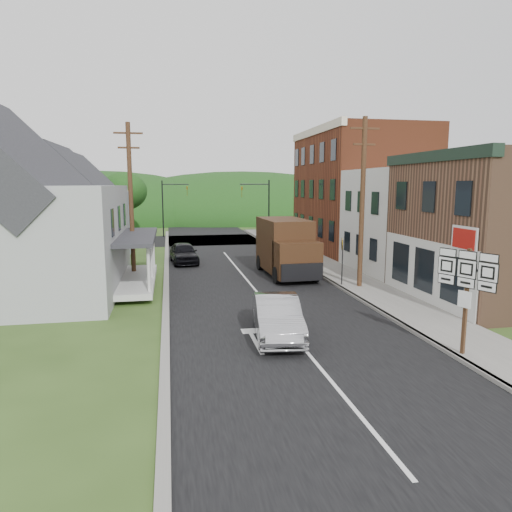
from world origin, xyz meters
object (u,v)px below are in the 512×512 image
silver_sedan (277,317)px  dark_sedan (184,253)px  route_sign_cluster (466,287)px  delivery_van (286,248)px  warning_sign (342,255)px

silver_sedan → dark_sedan: size_ratio=1.05×
route_sign_cluster → dark_sedan: bearing=89.2°
route_sign_cluster → delivery_van: bearing=75.5°
silver_sedan → delivery_van: bearing=80.7°
silver_sedan → route_sign_cluster: bearing=-23.5°
dark_sedan → delivery_van: delivery_van is taller
warning_sign → delivery_van: bearing=138.5°
delivery_van → warning_sign: bearing=-60.4°
silver_sedan → dark_sedan: (-2.82, 16.76, -0.01)m
warning_sign → silver_sedan: bearing=-108.5°
delivery_van → warning_sign: 4.24m
silver_sedan → route_sign_cluster: size_ratio=1.33×
delivery_van → route_sign_cluster: route_sign_cluster is taller
dark_sedan → route_sign_cluster: (8.18, -19.91, 1.63)m
silver_sedan → route_sign_cluster: (5.36, -3.14, 1.62)m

